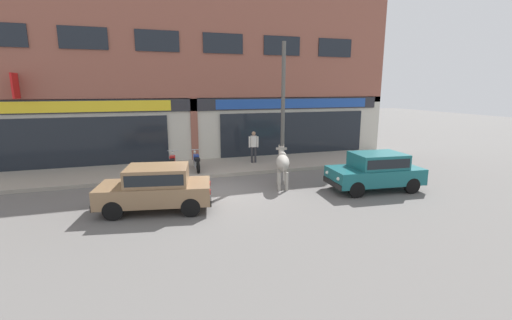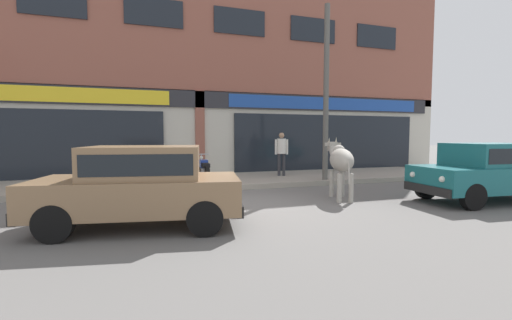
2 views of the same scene
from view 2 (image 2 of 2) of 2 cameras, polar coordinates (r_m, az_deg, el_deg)
ground_plane at (r=8.14m, az=-2.49°, el=-7.60°), size 90.00×90.00×0.00m
sidewalk at (r=11.93m, az=-7.85°, el=-3.50°), size 19.00×3.53×0.16m
shop_building at (r=14.21m, az=-9.69°, el=17.40°), size 23.00×1.40×10.25m
cow at (r=9.13m, az=13.89°, el=-0.07°), size 1.02×2.07×1.61m
car_0 at (r=6.44m, az=-18.55°, el=-3.57°), size 3.79×2.19×1.46m
car_1 at (r=10.27m, az=34.25°, el=-1.28°), size 3.71×1.90×1.46m
motorcycle_0 at (r=11.10m, az=-14.21°, el=-1.74°), size 0.56×1.81×0.88m
motorcycle_1 at (r=11.18m, az=-8.63°, el=-1.62°), size 0.52×1.81×0.88m
pedestrian at (r=12.70m, az=4.27°, el=1.80°), size 0.49×0.32×1.60m
utility_pole at (r=11.84m, az=11.61°, el=10.84°), size 0.18×0.18×5.80m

